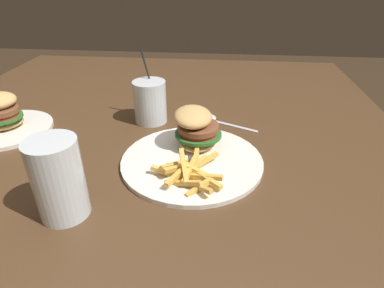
{
  "coord_description": "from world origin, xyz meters",
  "views": [
    {
      "loc": [
        -0.63,
        -0.19,
        1.15
      ],
      "look_at": [
        -0.04,
        -0.13,
        0.82
      ],
      "focal_mm": 30.0,
      "sensor_mm": 36.0,
      "label": 1
    }
  ],
  "objects_px": {
    "beer_glass": "(59,182)",
    "meal_plate_far": "(4,120)",
    "juice_glass": "(149,103)",
    "meal_plate_near": "(194,147)",
    "spoon": "(209,118)"
  },
  "relations": [
    {
      "from": "beer_glass",
      "to": "meal_plate_far",
      "type": "xyz_separation_m",
      "value": [
        0.29,
        0.29,
        -0.04
      ]
    },
    {
      "from": "juice_glass",
      "to": "meal_plate_near",
      "type": "bearing_deg",
      "value": -142.49
    },
    {
      "from": "meal_plate_near",
      "to": "meal_plate_far",
      "type": "height_order",
      "value": "meal_plate_near"
    },
    {
      "from": "spoon",
      "to": "juice_glass",
      "type": "bearing_deg",
      "value": 30.92
    },
    {
      "from": "beer_glass",
      "to": "meal_plate_far",
      "type": "relative_size",
      "value": 0.64
    },
    {
      "from": "beer_glass",
      "to": "juice_glass",
      "type": "bearing_deg",
      "value": -10.22
    },
    {
      "from": "beer_glass",
      "to": "meal_plate_far",
      "type": "distance_m",
      "value": 0.41
    },
    {
      "from": "meal_plate_near",
      "to": "meal_plate_far",
      "type": "bearing_deg",
      "value": 80.46
    },
    {
      "from": "beer_glass",
      "to": "spoon",
      "type": "height_order",
      "value": "beer_glass"
    },
    {
      "from": "beer_glass",
      "to": "juice_glass",
      "type": "distance_m",
      "value": 0.39
    },
    {
      "from": "meal_plate_near",
      "to": "beer_glass",
      "type": "xyz_separation_m",
      "value": [
        -0.2,
        0.21,
        0.04
      ]
    },
    {
      "from": "meal_plate_far",
      "to": "juice_glass",
      "type": "bearing_deg",
      "value": -75.23
    },
    {
      "from": "meal_plate_far",
      "to": "beer_glass",
      "type": "bearing_deg",
      "value": -134.57
    },
    {
      "from": "spoon",
      "to": "meal_plate_near",
      "type": "bearing_deg",
      "value": 107.78
    },
    {
      "from": "meal_plate_near",
      "to": "juice_glass",
      "type": "xyz_separation_m",
      "value": [
        0.18,
        0.14,
        0.03
      ]
    }
  ]
}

